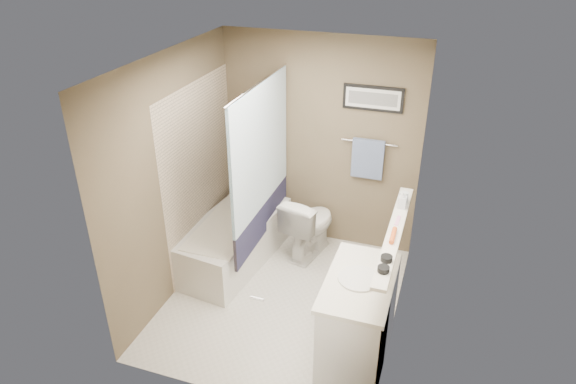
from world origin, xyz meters
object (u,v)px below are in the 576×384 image
(bathtub, at_px, (233,241))
(glass_jar, at_px, (404,197))
(soap_bottle, at_px, (402,199))
(candle_bowl_near, at_px, (383,269))
(hair_brush_front, at_px, (393,235))
(toilet, at_px, (309,225))
(vanity, at_px, (358,322))
(candle_bowl_far, at_px, (387,258))

(bathtub, height_order, glass_jar, glass_jar)
(soap_bottle, bearing_deg, candle_bowl_near, -90.00)
(candle_bowl_near, height_order, glass_jar, glass_jar)
(hair_brush_front, bearing_deg, toilet, 132.09)
(toilet, xyz_separation_m, soap_bottle, (1.03, -0.62, 0.83))
(hair_brush_front, bearing_deg, vanity, -124.65)
(hair_brush_front, height_order, glass_jar, glass_jar)
(bathtub, xyz_separation_m, candle_bowl_far, (1.79, -1.06, 0.89))
(candle_bowl_near, xyz_separation_m, candle_bowl_far, (0.00, 0.14, 0.00))
(hair_brush_front, bearing_deg, candle_bowl_near, -90.00)
(candle_bowl_far, bearing_deg, glass_jar, 90.00)
(candle_bowl_far, bearing_deg, candle_bowl_near, -90.00)
(vanity, height_order, candle_bowl_near, candle_bowl_near)
(vanity, xyz_separation_m, candle_bowl_far, (0.19, -0.07, 0.73))
(bathtub, relative_size, hair_brush_front, 6.82)
(candle_bowl_near, bearing_deg, soap_bottle, 90.00)
(toilet, height_order, candle_bowl_near, candle_bowl_near)
(bathtub, xyz_separation_m, glass_jar, (1.79, -0.11, 0.92))
(vanity, xyz_separation_m, candle_bowl_near, (0.19, -0.21, 0.73))
(toilet, height_order, vanity, vanity)
(vanity, bearing_deg, candle_bowl_near, -46.94)
(toilet, relative_size, glass_jar, 7.40)
(candle_bowl_near, xyz_separation_m, soap_bottle, (0.00, 0.99, 0.06))
(bathtub, height_order, toilet, toilet)
(toilet, xyz_separation_m, candle_bowl_far, (1.03, -1.47, 0.76))
(toilet, relative_size, hair_brush_front, 3.37)
(toilet, distance_m, candle_bowl_near, 2.06)
(bathtub, relative_size, soap_bottle, 9.10)
(candle_bowl_near, relative_size, candle_bowl_far, 1.00)
(bathtub, distance_m, glass_jar, 2.01)
(candle_bowl_far, height_order, hair_brush_front, hair_brush_front)
(bathtub, relative_size, candle_bowl_near, 16.67)
(vanity, distance_m, soap_bottle, 1.13)
(candle_bowl_far, bearing_deg, vanity, 160.33)
(vanity, distance_m, candle_bowl_far, 0.76)
(toilet, bearing_deg, candle_bowl_near, 135.52)
(glass_jar, relative_size, soap_bottle, 0.61)
(toilet, xyz_separation_m, vanity, (0.84, -1.41, 0.03))
(bathtub, relative_size, vanity, 1.67)
(bathtub, height_order, soap_bottle, soap_bottle)
(candle_bowl_near, relative_size, hair_brush_front, 0.41)
(soap_bottle, bearing_deg, hair_brush_front, -90.00)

